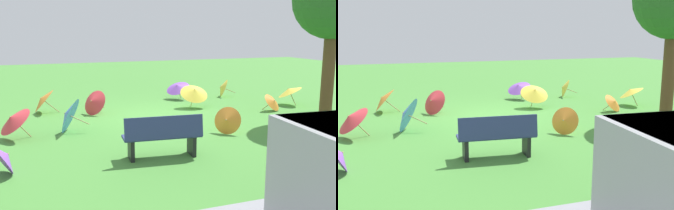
{
  "view_description": "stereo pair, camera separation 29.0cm",
  "coord_description": "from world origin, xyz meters",
  "views": [
    {
      "loc": [
        3.61,
        11.02,
        2.59
      ],
      "look_at": [
        0.03,
        1.39,
        0.6
      ],
      "focal_mm": 42.0,
      "sensor_mm": 36.0,
      "label": 1
    },
    {
      "loc": [
        3.33,
        11.12,
        2.59
      ],
      "look_at": [
        0.03,
        1.39,
        0.6
      ],
      "focal_mm": 42.0,
      "sensor_mm": 36.0,
      "label": 2
    }
  ],
  "objects": [
    {
      "name": "ground",
      "position": [
        0.0,
        0.0,
        0.0
      ],
      "size": [
        40.0,
        40.0,
        0.0
      ],
      "primitive_type": "plane",
      "color": "#478C38"
    },
    {
      "name": "park_bench",
      "position": [
        1.04,
        3.8,
        0.47
      ],
      "size": [
        1.64,
        0.63,
        0.9
      ],
      "color": "navy",
      "rests_on": "ground"
    },
    {
      "name": "shade_tree",
      "position": [
        -4.51,
        2.21,
        3.36
      ],
      "size": [
        2.23,
        2.23,
        4.53
      ],
      "color": "brown",
      "rests_on": "ground"
    },
    {
      "name": "parasol_orange_0",
      "position": [
        -1.1,
        2.57,
        0.35
      ],
      "size": [
        0.72,
        0.75,
        0.7
      ],
      "color": "tan",
      "rests_on": "ground"
    },
    {
      "name": "parasol_red_1",
      "position": [
        1.65,
        -0.85,
        0.4
      ],
      "size": [
        0.9,
        0.97,
        0.8
      ],
      "color": "tan",
      "rests_on": "ground"
    },
    {
      "name": "parasol_purple_0",
      "position": [
        -1.77,
        -2.45,
        0.48
      ],
      "size": [
        1.19,
        1.2,
        0.74
      ],
      "color": "tan",
      "rests_on": "ground"
    },
    {
      "name": "parasol_orange_1",
      "position": [
        3.09,
        -1.63,
        0.43
      ],
      "size": [
        0.91,
        0.99,
        0.82
      ],
      "color": "tan",
      "rests_on": "ground"
    },
    {
      "name": "parasol_yellow_0",
      "position": [
        -4.99,
        -0.09,
        0.5
      ],
      "size": [
        1.14,
        1.15,
        0.75
      ],
      "color": "tan",
      "rests_on": "ground"
    },
    {
      "name": "parasol_orange_3",
      "position": [
        -3.86,
        0.6,
        0.31
      ],
      "size": [
        0.8,
        0.75,
        0.59
      ],
      "color": "tan",
      "rests_on": "ground"
    },
    {
      "name": "parasol_yellow_2",
      "position": [
        -3.62,
        -2.4,
        0.36
      ],
      "size": [
        0.81,
        0.81,
        0.72
      ],
      "color": "tan",
      "rests_on": "ground"
    },
    {
      "name": "parasol_red_5",
      "position": [
        3.9,
        1.3,
        0.5
      ],
      "size": [
        1.0,
        1.05,
        0.84
      ],
      "color": "tan",
      "rests_on": "ground"
    },
    {
      "name": "parasol_yellow_3",
      "position": [
        -1.69,
        -0.73,
        0.55
      ],
      "size": [
        0.98,
        0.95,
        0.87
      ],
      "color": "tan",
      "rests_on": "ground"
    },
    {
      "name": "parasol_blue_1",
      "position": [
        2.61,
        1.04,
        0.46
      ],
      "size": [
        0.94,
        1.08,
        0.93
      ],
      "color": "tan",
      "rests_on": "ground"
    },
    {
      "name": "parasol_purple_2",
      "position": [
        4.02,
        3.68,
        0.34
      ],
      "size": [
        0.73,
        0.81,
        0.68
      ],
      "color": "tan",
      "rests_on": "ground"
    }
  ]
}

